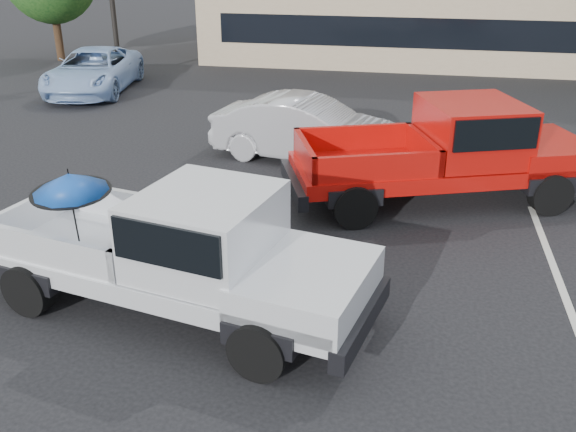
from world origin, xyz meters
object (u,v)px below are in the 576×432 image
at_px(red_pickup, 461,148).
at_px(blue_suv, 93,71).
at_px(silver_sedan, 307,129).
at_px(silver_pickup, 192,248).

relative_size(red_pickup, blue_suv, 1.28).
distance_m(red_pickup, silver_sedan, 3.86).
xyz_separation_m(red_pickup, blue_suv, (-11.53, 7.37, -0.39)).
height_order(silver_pickup, red_pickup, silver_pickup).
bearing_deg(blue_suv, silver_sedan, -42.84).
distance_m(silver_pickup, red_pickup, 6.34).
xyz_separation_m(silver_pickup, blue_suv, (-7.72, 12.44, -0.35)).
xyz_separation_m(red_pickup, silver_sedan, (-3.37, 1.86, -0.36)).
height_order(silver_pickup, blue_suv, silver_pickup).
bearing_deg(red_pickup, silver_sedan, 130.90).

